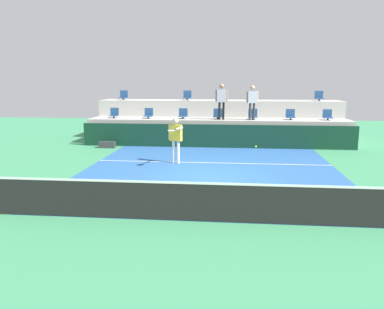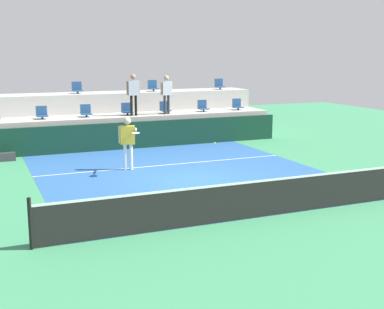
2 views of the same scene
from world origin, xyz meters
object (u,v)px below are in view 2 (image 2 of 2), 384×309
(stadium_chair_lower_left, at_px, (42,114))
(spectator_leaning_on_rail, at_px, (166,91))
(tennis_ball, at_px, (215,143))
(stadium_chair_upper_right, at_px, (153,87))
(stadium_chair_lower_mid_left, at_px, (86,112))
(stadium_chair_upper_far_right, at_px, (220,85))
(stadium_chair_lower_mid_right, at_px, (165,108))
(stadium_chair_upper_left, at_px, (77,89))
(spectator_in_white, at_px, (133,91))
(stadium_chair_lower_far_right, at_px, (237,105))
(tennis_player, at_px, (128,138))
(equipment_bag, at_px, (4,157))
(stadium_chair_lower_center, at_px, (127,110))
(stadium_chair_lower_right, at_px, (203,107))

(stadium_chair_lower_left, height_order, spectator_leaning_on_rail, spectator_leaning_on_rail)
(tennis_ball, bearing_deg, stadium_chair_upper_right, 88.39)
(stadium_chair_lower_mid_left, height_order, stadium_chair_upper_far_right, stadium_chair_upper_far_right)
(stadium_chair_lower_mid_right, xyz_separation_m, stadium_chair_upper_right, (0.06, 1.80, 0.85))
(stadium_chair_upper_left, relative_size, spectator_in_white, 0.30)
(stadium_chair_upper_right, bearing_deg, stadium_chair_lower_far_right, -26.82)
(stadium_chair_lower_mid_right, xyz_separation_m, stadium_chair_upper_left, (-3.50, 1.80, 0.85))
(stadium_chair_upper_far_right, bearing_deg, stadium_chair_upper_left, 180.00)
(spectator_leaning_on_rail, bearing_deg, spectator_in_white, -180.00)
(stadium_chair_upper_right, bearing_deg, stadium_chair_upper_far_right, 0.00)
(stadium_chair_upper_right, xyz_separation_m, tennis_player, (-3.22, -6.84, -1.22))
(stadium_chair_upper_far_right, distance_m, equipment_bag, 11.29)
(tennis_ball, bearing_deg, stadium_chair_lower_center, 106.44)
(stadium_chair_upper_far_right, distance_m, spectator_in_white, 5.55)
(stadium_chair_upper_right, bearing_deg, stadium_chair_lower_mid_right, -91.81)
(stadium_chair_lower_left, bearing_deg, tennis_player, -67.04)
(stadium_chair_lower_center, xyz_separation_m, stadium_chair_lower_mid_right, (1.75, 0.00, 0.00))
(stadium_chair_lower_mid_left, relative_size, stadium_chair_lower_far_right, 1.00)
(stadium_chair_lower_left, height_order, stadium_chair_upper_left, stadium_chair_upper_left)
(stadium_chair_lower_mid_right, xyz_separation_m, stadium_chair_upper_far_right, (3.55, 1.80, 0.85))
(stadium_chair_lower_left, relative_size, stadium_chair_lower_center, 1.00)
(stadium_chair_upper_right, relative_size, tennis_ball, 7.65)
(stadium_chair_lower_mid_right, xyz_separation_m, stadium_chair_lower_far_right, (3.62, 0.00, 0.00))
(stadium_chair_lower_right, xyz_separation_m, tennis_ball, (-1.98, -5.43, -0.69))
(spectator_leaning_on_rail, bearing_deg, stadium_chair_lower_mid_right, 79.60)
(stadium_chair_lower_left, xyz_separation_m, stadium_chair_lower_far_right, (8.91, 0.00, 0.00))
(stadium_chair_lower_mid_right, distance_m, tennis_player, 5.96)
(stadium_chair_lower_left, bearing_deg, equipment_bag, -130.86)
(equipment_bag, bearing_deg, stadium_chair_lower_far_right, 10.09)
(spectator_in_white, xyz_separation_m, tennis_ball, (1.41, -5.04, -1.54))
(stadium_chair_lower_center, height_order, tennis_player, tennis_player)
(stadium_chair_upper_left, bearing_deg, stadium_chair_lower_center, -45.78)
(stadium_chair_upper_left, xyz_separation_m, equipment_bag, (-3.41, -3.67, -2.16))
(stadium_chair_upper_left, bearing_deg, stadium_chair_upper_right, 0.00)
(stadium_chair_lower_mid_left, bearing_deg, stadium_chair_lower_far_right, 0.00)
(stadium_chair_lower_right, bearing_deg, spectator_in_white, -173.54)
(stadium_chair_lower_mid_right, distance_m, stadium_chair_upper_right, 1.99)
(stadium_chair_upper_far_right, xyz_separation_m, spectator_leaning_on_rail, (-3.62, -2.18, -0.06))
(stadium_chair_lower_far_right, distance_m, tennis_player, 8.45)
(stadium_chair_lower_far_right, relative_size, equipment_bag, 0.68)
(stadium_chair_upper_left, relative_size, stadium_chair_upper_right, 1.00)
(stadium_chair_lower_mid_right, relative_size, tennis_ball, 7.65)
(stadium_chair_lower_mid_right, height_order, stadium_chair_lower_right, same)
(stadium_chair_lower_mid_right, height_order, tennis_ball, stadium_chair_lower_mid_right)
(tennis_ball, bearing_deg, tennis_player, 172.61)
(stadium_chair_lower_left, xyz_separation_m, stadium_chair_lower_mid_left, (1.78, 0.00, 0.00))
(stadium_chair_lower_far_right, bearing_deg, stadium_chair_lower_center, 180.00)
(stadium_chair_upper_left, height_order, tennis_ball, stadium_chair_upper_left)
(stadium_chair_upper_left, bearing_deg, spectator_in_white, -48.33)
(tennis_player, xyz_separation_m, spectator_leaning_on_rail, (3.09, 4.65, 1.16))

